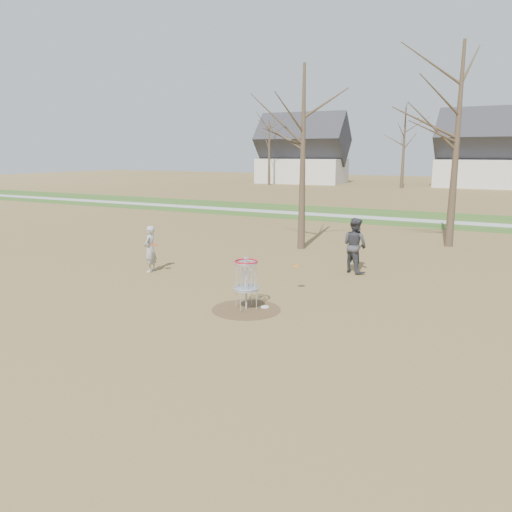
{
  "coord_description": "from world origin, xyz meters",
  "views": [
    {
      "loc": [
        6.0,
        -10.88,
        4.0
      ],
      "look_at": [
        -0.5,
        1.5,
        1.1
      ],
      "focal_mm": 35.0,
      "sensor_mm": 36.0,
      "label": 1
    }
  ],
  "objects_px": {
    "disc_grounded": "(265,307)",
    "player_standing": "(150,249)",
    "player_throwing": "(355,245)",
    "disc_golf_basket": "(246,275)"
  },
  "relations": [
    {
      "from": "disc_grounded",
      "to": "player_standing",
      "type": "bearing_deg",
      "value": 160.98
    },
    {
      "from": "player_throwing",
      "to": "disc_grounded",
      "type": "height_order",
      "value": "player_throwing"
    },
    {
      "from": "player_standing",
      "to": "disc_grounded",
      "type": "distance_m",
      "value": 5.65
    },
    {
      "from": "player_throwing",
      "to": "disc_golf_basket",
      "type": "relative_size",
      "value": 1.39
    },
    {
      "from": "disc_golf_basket",
      "to": "player_throwing",
      "type": "bearing_deg",
      "value": 76.63
    },
    {
      "from": "player_standing",
      "to": "disc_golf_basket",
      "type": "height_order",
      "value": "player_standing"
    },
    {
      "from": "player_throwing",
      "to": "disc_grounded",
      "type": "xyz_separation_m",
      "value": [
        -0.91,
        -4.96,
        -0.92
      ]
    },
    {
      "from": "disc_grounded",
      "to": "disc_golf_basket",
      "type": "height_order",
      "value": "disc_golf_basket"
    },
    {
      "from": "player_standing",
      "to": "player_throwing",
      "type": "distance_m",
      "value": 6.95
    },
    {
      "from": "player_standing",
      "to": "player_throwing",
      "type": "relative_size",
      "value": 0.84
    }
  ]
}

